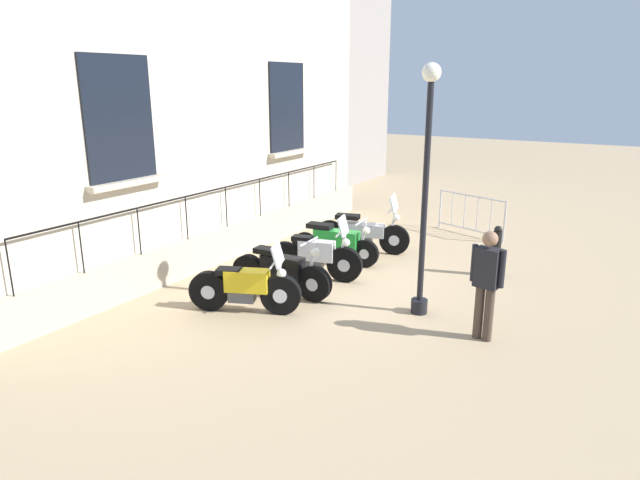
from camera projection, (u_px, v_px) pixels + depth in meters
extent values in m
plane|color=tan|center=(312.00, 277.00, 11.22)|extent=(60.00, 60.00, 0.00)
cube|color=beige|center=(206.00, 105.00, 11.60)|extent=(0.60, 11.40, 6.64)
cube|color=#B1A48F|center=(227.00, 243.00, 12.23)|extent=(0.20, 11.40, 0.75)
cube|color=black|center=(287.00, 107.00, 13.54)|extent=(0.06, 1.40, 2.10)
cube|color=#BCAE97|center=(290.00, 153.00, 13.80)|extent=(0.24, 1.60, 0.10)
cube|color=black|center=(119.00, 119.00, 9.42)|extent=(0.06, 1.40, 2.10)
cube|color=#BCAE97|center=(128.00, 183.00, 9.68)|extent=(0.24, 1.60, 0.10)
cube|color=black|center=(225.00, 187.00, 11.86)|extent=(0.03, 9.58, 0.03)
cylinder|color=black|center=(9.00, 268.00, 8.05)|extent=(0.02, 0.02, 0.87)
cylinder|color=black|center=(81.00, 248.00, 9.03)|extent=(0.02, 0.02, 0.87)
cylinder|color=black|center=(139.00, 232.00, 10.02)|extent=(0.02, 0.02, 0.87)
cylinder|color=black|center=(187.00, 218.00, 11.00)|extent=(0.02, 0.02, 0.87)
cylinder|color=black|center=(226.00, 207.00, 11.98)|extent=(0.02, 0.02, 0.87)
cylinder|color=black|center=(260.00, 197.00, 12.96)|extent=(0.02, 0.02, 0.87)
cylinder|color=black|center=(289.00, 189.00, 13.95)|extent=(0.02, 0.02, 0.87)
cylinder|color=black|center=(314.00, 182.00, 14.93)|extent=(0.02, 0.02, 0.87)
cylinder|color=black|center=(336.00, 176.00, 15.91)|extent=(0.02, 0.02, 0.87)
cylinder|color=black|center=(281.00, 295.00, 9.33)|extent=(0.69, 0.41, 0.69)
cylinder|color=silver|center=(281.00, 295.00, 9.33)|extent=(0.29, 0.25, 0.24)
cylinder|color=black|center=(209.00, 291.00, 9.50)|extent=(0.69, 0.41, 0.69)
cylinder|color=silver|center=(209.00, 291.00, 9.50)|extent=(0.29, 0.25, 0.24)
cube|color=gold|center=(247.00, 280.00, 9.34)|extent=(0.79, 0.56, 0.37)
cube|color=#4C4C51|center=(242.00, 294.00, 9.43)|extent=(0.50, 0.39, 0.24)
cube|color=black|center=(229.00, 271.00, 9.35)|extent=(0.48, 0.40, 0.10)
cylinder|color=silver|center=(278.00, 279.00, 9.26)|extent=(0.17, 0.12, 0.57)
cylinder|color=silver|center=(274.00, 263.00, 9.19)|extent=(0.28, 0.60, 0.04)
sphere|color=white|center=(282.00, 273.00, 9.22)|extent=(0.16, 0.16, 0.16)
cylinder|color=silver|center=(237.00, 297.00, 9.63)|extent=(0.64, 0.34, 0.08)
cube|color=silver|center=(278.00, 254.00, 9.14)|extent=(0.32, 0.53, 0.36)
cylinder|color=black|center=(314.00, 284.00, 9.88)|extent=(0.67, 0.20, 0.66)
cylinder|color=silver|center=(314.00, 284.00, 9.88)|extent=(0.24, 0.19, 0.23)
cylinder|color=black|center=(249.00, 272.00, 10.50)|extent=(0.67, 0.20, 0.66)
cylinder|color=silver|center=(249.00, 272.00, 10.50)|extent=(0.24, 0.19, 0.23)
cube|color=black|center=(283.00, 266.00, 10.11)|extent=(0.83, 0.35, 0.38)
cube|color=#4C4C51|center=(278.00, 279.00, 10.22)|extent=(0.50, 0.27, 0.23)
cube|color=black|center=(267.00, 251.00, 10.19)|extent=(0.47, 0.29, 0.10)
cylinder|color=silver|center=(311.00, 263.00, 9.80)|extent=(0.16, 0.07, 0.77)
cylinder|color=silver|center=(309.00, 242.00, 9.72)|extent=(0.08, 0.64, 0.04)
sphere|color=white|center=(315.00, 252.00, 9.72)|extent=(0.16, 0.16, 0.16)
cylinder|color=silver|center=(276.00, 281.00, 10.46)|extent=(0.73, 0.13, 0.08)
cylinder|color=black|center=(345.00, 265.00, 10.84)|extent=(0.71, 0.30, 0.70)
cylinder|color=silver|center=(345.00, 265.00, 10.84)|extent=(0.28, 0.21, 0.25)
cylinder|color=black|center=(285.00, 259.00, 11.21)|extent=(0.71, 0.30, 0.70)
cylinder|color=silver|center=(285.00, 259.00, 11.21)|extent=(0.28, 0.21, 0.25)
cube|color=silver|center=(317.00, 250.00, 10.94)|extent=(0.75, 0.42, 0.40)
cube|color=#4C4C51|center=(312.00, 263.00, 11.05)|extent=(0.46, 0.30, 0.25)
cube|color=black|center=(302.00, 238.00, 10.97)|extent=(0.44, 0.32, 0.10)
cylinder|color=silver|center=(342.00, 249.00, 10.77)|extent=(0.17, 0.10, 0.64)
cylinder|color=silver|center=(340.00, 233.00, 10.70)|extent=(0.17, 0.57, 0.04)
sphere|color=white|center=(346.00, 243.00, 10.71)|extent=(0.16, 0.16, 0.16)
cylinder|color=silver|center=(308.00, 266.00, 11.25)|extent=(0.64, 0.23, 0.08)
cube|color=silver|center=(343.00, 226.00, 10.64)|extent=(0.23, 0.48, 0.36)
cylinder|color=black|center=(365.00, 253.00, 11.72)|extent=(0.61, 0.18, 0.60)
cylinder|color=silver|center=(365.00, 253.00, 11.72)|extent=(0.22, 0.15, 0.21)
cylinder|color=black|center=(305.00, 246.00, 12.28)|extent=(0.61, 0.18, 0.60)
cylinder|color=silver|center=(305.00, 246.00, 12.28)|extent=(0.22, 0.15, 0.21)
cube|color=#1E842D|center=(336.00, 239.00, 11.91)|extent=(1.01, 0.43, 0.40)
cube|color=#4C4C51|center=(332.00, 250.00, 12.03)|extent=(0.61, 0.32, 0.21)
cube|color=black|center=(320.00, 226.00, 12.00)|extent=(0.58, 0.35, 0.10)
cylinder|color=silver|center=(363.00, 238.00, 11.64)|extent=(0.17, 0.08, 0.69)
cylinder|color=silver|center=(361.00, 222.00, 11.57)|extent=(0.12, 0.70, 0.04)
sphere|color=white|center=(366.00, 231.00, 11.57)|extent=(0.16, 0.16, 0.16)
cylinder|color=silver|center=(327.00, 252.00, 12.28)|extent=(0.88, 0.19, 0.08)
cylinder|color=black|center=(394.00, 240.00, 12.57)|extent=(0.69, 0.28, 0.69)
cylinder|color=silver|center=(394.00, 240.00, 12.57)|extent=(0.27, 0.19, 0.24)
cylinder|color=black|center=(330.00, 235.00, 12.99)|extent=(0.69, 0.28, 0.69)
cylinder|color=silver|center=(330.00, 235.00, 12.99)|extent=(0.27, 0.19, 0.24)
cube|color=#B2B2BC|center=(364.00, 230.00, 12.72)|extent=(1.01, 0.56, 0.29)
cube|color=#4C4C51|center=(359.00, 239.00, 12.80)|extent=(0.62, 0.40, 0.24)
cube|color=black|center=(348.00, 217.00, 12.75)|extent=(0.59, 0.42, 0.10)
cylinder|color=silver|center=(393.00, 225.00, 12.49)|extent=(0.17, 0.10, 0.71)
cylinder|color=silver|center=(391.00, 209.00, 12.40)|extent=(0.22, 0.70, 0.04)
sphere|color=white|center=(396.00, 218.00, 12.42)|extent=(0.16, 0.16, 0.16)
cylinder|color=silver|center=(353.00, 241.00, 13.05)|extent=(0.86, 0.30, 0.08)
cube|color=silver|center=(394.00, 203.00, 12.35)|extent=(0.27, 0.60, 0.36)
cylinder|color=black|center=(419.00, 306.00, 9.44)|extent=(0.28, 0.28, 0.24)
cylinder|color=black|center=(425.00, 201.00, 8.93)|extent=(0.10, 0.10, 3.89)
sphere|color=white|center=(432.00, 72.00, 8.39)|extent=(0.30, 0.30, 0.30)
cylinder|color=#B7B7BF|center=(440.00, 209.00, 14.84)|extent=(0.05, 0.05, 1.05)
cylinder|color=#B7B7BF|center=(504.00, 222.00, 13.41)|extent=(0.05, 0.05, 1.05)
cylinder|color=#B7B7BF|center=(472.00, 196.00, 13.99)|extent=(1.85, 0.66, 0.04)
cylinder|color=#B7B7BF|center=(470.00, 229.00, 14.23)|extent=(1.85, 0.66, 0.04)
cylinder|color=#B7B7BF|center=(452.00, 208.00, 14.53)|extent=(0.02, 0.02, 0.87)
cylinder|color=#B7B7BF|center=(465.00, 211.00, 14.25)|extent=(0.02, 0.02, 0.87)
cylinder|color=#B7B7BF|center=(477.00, 213.00, 13.96)|extent=(0.02, 0.02, 0.87)
cylinder|color=#B7B7BF|center=(491.00, 216.00, 13.68)|extent=(0.02, 0.02, 0.87)
cylinder|color=black|center=(496.00, 254.00, 11.14)|extent=(0.17, 0.17, 0.94)
sphere|color=black|center=(498.00, 230.00, 11.01)|extent=(0.15, 0.15, 0.15)
cylinder|color=#47382D|center=(489.00, 314.00, 8.34)|extent=(0.14, 0.14, 0.85)
cylinder|color=#47382D|center=(479.00, 312.00, 8.44)|extent=(0.14, 0.14, 0.85)
cube|color=black|center=(488.00, 268.00, 8.19)|extent=(0.39, 0.28, 0.60)
sphere|color=#8C664C|center=(490.00, 239.00, 8.07)|extent=(0.23, 0.23, 0.23)
cylinder|color=black|center=(502.00, 269.00, 8.04)|extent=(0.09, 0.09, 0.57)
cylinder|color=black|center=(474.00, 263.00, 8.32)|extent=(0.09, 0.09, 0.57)
cube|color=gray|center=(296.00, 3.00, 20.60)|extent=(5.13, 5.80, 13.26)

